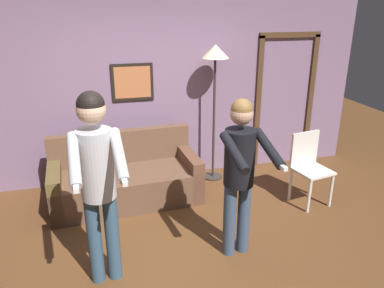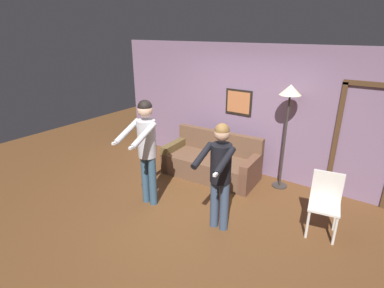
% 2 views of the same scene
% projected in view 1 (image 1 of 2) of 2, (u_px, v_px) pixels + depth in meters
% --- Properties ---
extents(ground_plane, '(12.00, 12.00, 0.00)m').
position_uv_depth(ground_plane, '(182.00, 254.00, 3.94)').
color(ground_plane, brown).
extents(back_wall_assembly, '(6.40, 0.10, 2.60)m').
position_uv_depth(back_wall_assembly, '(151.00, 91.00, 5.31)').
color(back_wall_assembly, slate).
rests_on(back_wall_assembly, ground_plane).
extents(couch, '(1.95, 0.96, 0.87)m').
position_uv_depth(couch, '(126.00, 180.00, 4.95)').
color(couch, brown).
rests_on(couch, ground_plane).
extents(torchiere_lamp, '(0.37, 0.37, 1.96)m').
position_uv_depth(torchiere_lamp, '(215.00, 66.00, 5.09)').
color(torchiere_lamp, '#332D28').
rests_on(torchiere_lamp, ground_plane).
extents(person_standing_left, '(0.46, 0.73, 1.82)m').
position_uv_depth(person_standing_left, '(97.00, 172.00, 3.19)').
color(person_standing_left, '#324F66').
rests_on(person_standing_left, ground_plane).
extents(person_standing_right, '(0.46, 0.68, 1.66)m').
position_uv_depth(person_standing_right, '(240.00, 166.00, 3.62)').
color(person_standing_right, '#384963').
rests_on(person_standing_right, ground_plane).
extents(dining_chair_distant, '(0.49, 0.49, 0.93)m').
position_uv_depth(dining_chair_distant, '(308.00, 164.00, 4.84)').
color(dining_chair_distant, silver).
rests_on(dining_chair_distant, ground_plane).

